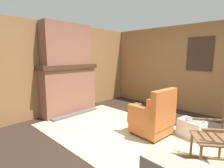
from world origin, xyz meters
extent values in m
plane|color=#2D2119|center=(0.00, 0.00, 0.00)|extent=(14.00, 14.00, 0.00)
cube|color=olive|center=(-2.44, 0.00, 1.20)|extent=(0.06, 5.41, 2.39)
cube|color=olive|center=(0.00, 2.44, 1.20)|extent=(5.41, 0.06, 2.39)
cube|color=#382619|center=(0.32, 2.39, 1.60)|extent=(0.64, 0.02, 0.87)
cube|color=silver|center=(0.32, 2.40, 1.60)|extent=(0.60, 0.01, 0.83)
cube|color=#382619|center=(0.32, 2.39, 1.60)|extent=(0.02, 0.02, 0.83)
cube|color=#382619|center=(0.32, 2.39, 1.60)|extent=(0.60, 0.02, 0.02)
cube|color=brown|center=(-2.19, 0.00, 0.61)|extent=(0.43, 1.48, 1.21)
cube|color=black|center=(-2.01, 0.00, 0.46)|extent=(0.08, 0.77, 0.68)
cube|color=#565451|center=(-1.89, 0.00, 0.03)|extent=(0.16, 1.33, 0.06)
cube|color=#3D2819|center=(-2.19, 0.00, 1.27)|extent=(0.53, 1.58, 0.11)
cube|color=brown|center=(-2.19, 0.00, 1.85)|extent=(0.38, 1.30, 1.05)
cube|color=#C6B789|center=(-0.25, 0.01, 0.01)|extent=(3.62, 2.19, 0.01)
cube|color=#C6662D|center=(0.15, 0.37, 0.18)|extent=(0.70, 0.69, 0.24)
cube|color=#C6662D|center=(0.15, 0.37, 0.33)|extent=(0.74, 0.73, 0.18)
cube|color=#C6662D|center=(0.42, 0.35, 0.69)|extent=(0.19, 0.68, 0.54)
cube|color=#C6662D|center=(0.10, 0.09, 0.52)|extent=(0.61, 0.15, 0.20)
cube|color=#C6662D|center=(0.15, 0.66, 0.52)|extent=(0.61, 0.15, 0.20)
cylinder|color=#332319|center=(-0.15, 0.14, 0.03)|extent=(0.05, 0.05, 0.06)
cylinder|color=#332319|center=(-0.10, 0.67, 0.03)|extent=(0.05, 0.05, 0.06)
cylinder|color=#332319|center=(0.39, 0.08, 0.03)|extent=(0.05, 0.05, 0.06)
cylinder|color=#332319|center=(0.44, 0.61, 0.03)|extent=(0.05, 0.05, 0.06)
cube|color=brown|center=(1.19, 0.20, 0.02)|extent=(0.67, 0.50, 0.04)
cylinder|color=brown|center=(1.25, -0.23, 0.23)|extent=(0.05, 0.05, 0.38)
cylinder|color=brown|center=(1.03, 0.08, 0.23)|extent=(0.05, 0.05, 0.38)
cylinder|color=brown|center=(1.36, 0.32, 0.23)|extent=(0.05, 0.05, 0.38)
cube|color=brown|center=(1.30, 0.05, 0.43)|extent=(0.65, 0.65, 0.02)
cylinder|color=brown|center=(1.36, 0.32, 0.81)|extent=(0.05, 0.05, 0.79)
cube|color=brown|center=(1.42, -0.11, 0.64)|extent=(0.37, 0.29, 0.02)
cube|color=brown|center=(1.19, 0.20, 0.64)|extent=(0.37, 0.29, 0.02)
cylinder|color=brown|center=(-1.09, 1.35, 0.06)|extent=(0.12, 0.39, 0.11)
cylinder|color=brown|center=(-0.97, 1.35, 0.06)|extent=(0.12, 0.39, 0.11)
cylinder|color=brown|center=(-0.86, 1.35, 0.06)|extent=(0.12, 0.39, 0.11)
cylinder|color=brown|center=(-1.03, 1.35, 0.15)|extent=(0.12, 0.39, 0.11)
cylinder|color=brown|center=(-0.91, 1.35, 0.15)|extent=(0.12, 0.39, 0.11)
cube|color=white|center=(0.77, 0.80, 0.01)|extent=(0.50, 0.40, 0.01)
cube|color=white|center=(0.99, 0.76, 0.17)|extent=(0.07, 0.31, 0.35)
cube|color=white|center=(0.56, 0.85, 0.17)|extent=(0.07, 0.31, 0.35)
cube|color=white|center=(0.80, 0.95, 0.17)|extent=(0.44, 0.10, 0.35)
cube|color=white|center=(0.74, 0.66, 0.17)|extent=(0.44, 0.10, 0.35)
ellipsoid|color=white|center=(0.77, 0.80, 0.19)|extent=(0.40, 0.32, 0.21)
ellipsoid|color=silver|center=(-2.23, -0.42, 1.37)|extent=(0.12, 0.12, 0.08)
cylinder|color=white|center=(-2.23, -0.42, 1.48)|extent=(0.06, 0.06, 0.15)
cube|color=gray|center=(-2.23, 0.29, 1.40)|extent=(0.15, 0.20, 0.15)
cube|color=silver|center=(-2.15, 0.29, 1.41)|extent=(0.01, 0.04, 0.02)
camera|label=1|loc=(1.86, -2.53, 1.57)|focal=28.00mm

